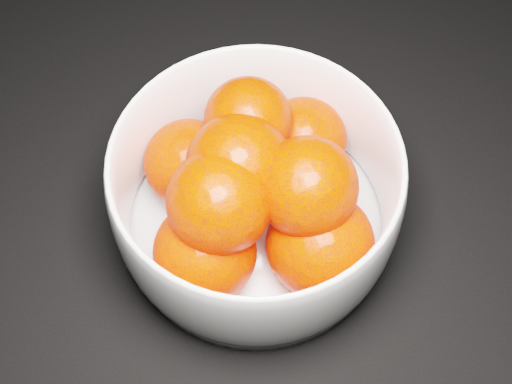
# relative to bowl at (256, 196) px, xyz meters

# --- Properties ---
(ground) EXTENTS (3.00, 3.00, 0.00)m
(ground) POSITION_rel_bowl_xyz_m (0.11, 0.25, -0.05)
(ground) COLOR black
(ground) RESTS_ON ground
(bowl) EXTENTS (0.21, 0.21, 0.10)m
(bowl) POSITION_rel_bowl_xyz_m (0.00, 0.00, 0.00)
(bowl) COLOR white
(bowl) RESTS_ON ground
(orange_pile) EXTENTS (0.18, 0.17, 0.12)m
(orange_pile) POSITION_rel_bowl_xyz_m (0.00, -0.00, 0.02)
(orange_pile) COLOR #FA2200
(orange_pile) RESTS_ON bowl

